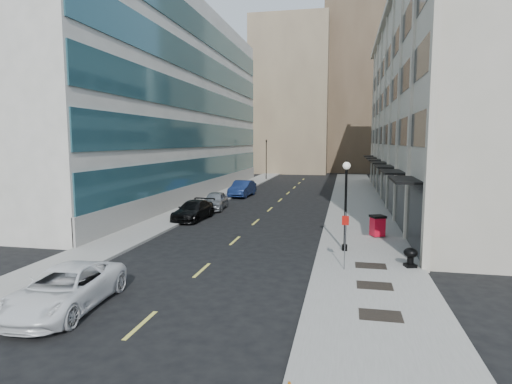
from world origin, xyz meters
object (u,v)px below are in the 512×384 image
at_px(traffic_signal, 266,142).
at_px(car_silver_sedan, 215,201).
at_px(lamppost, 346,198).
at_px(car_black_pickup, 193,210).
at_px(car_blue_sedan, 242,189).
at_px(sign_post, 345,233).
at_px(trash_bin, 377,225).
at_px(car_white_van, 65,289).
at_px(urn_planter, 411,255).

relative_size(traffic_signal, car_silver_sedan, 1.56).
relative_size(car_silver_sedan, lamppost, 0.93).
bearing_deg(lamppost, car_black_pickup, 145.82).
xyz_separation_m(car_blue_sedan, lamppost, (10.80, -21.61, 2.11)).
xyz_separation_m(lamppost, sign_post, (0.00, -3.40, -1.14)).
xyz_separation_m(car_black_pickup, trash_bin, (13.12, -3.78, 0.14)).
bearing_deg(car_black_pickup, trash_bin, -12.65).
xyz_separation_m(traffic_signal, car_black_pickup, (0.70, -34.00, -5.01)).
height_order(car_silver_sedan, car_blue_sedan, car_blue_sedan).
relative_size(car_white_van, lamppost, 1.12).
bearing_deg(sign_post, car_silver_sedan, 129.73).
height_order(traffic_signal, lamppost, traffic_signal).
xyz_separation_m(lamppost, urn_planter, (2.96, -2.39, -2.27)).
relative_size(car_black_pickup, sign_post, 1.87).
height_order(trash_bin, lamppost, lamppost).
bearing_deg(car_silver_sedan, trash_bin, -39.72).
distance_m(trash_bin, sign_post, 7.55).
height_order(traffic_signal, urn_planter, traffic_signal).
bearing_deg(lamppost, trash_bin, 63.34).
height_order(car_white_van, car_blue_sedan, car_blue_sedan).
xyz_separation_m(car_black_pickup, car_silver_sedan, (0.15, 5.04, 0.05)).
xyz_separation_m(car_silver_sedan, lamppost, (11.05, -12.65, 2.20)).
relative_size(traffic_signal, lamppost, 1.46).
distance_m(traffic_signal, trash_bin, 40.52).
bearing_deg(trash_bin, lamppost, -139.98).
relative_size(traffic_signal, car_blue_sedan, 1.36).
bearing_deg(car_silver_sedan, car_black_pickup, -97.23).
xyz_separation_m(traffic_signal, lamppost, (11.90, -41.61, -2.76)).
relative_size(car_white_van, car_silver_sedan, 1.19).
relative_size(car_white_van, car_black_pickup, 1.09).
bearing_deg(car_black_pickup, car_blue_sedan, 91.77).
height_order(trash_bin, sign_post, sign_post).
distance_m(car_blue_sedan, sign_post, 27.26).
relative_size(car_silver_sedan, sign_post, 1.71).
xyz_separation_m(car_white_van, trash_bin, (11.52, 13.57, 0.11)).
relative_size(traffic_signal, car_black_pickup, 1.42).
height_order(lamppost, sign_post, lamppost).
relative_size(car_white_van, sign_post, 2.04).
relative_size(car_white_van, trash_bin, 4.12).
bearing_deg(car_black_pickup, urn_planter, -31.83).
xyz_separation_m(car_white_van, urn_planter, (12.56, 7.35, -0.05)).
height_order(trash_bin, urn_planter, trash_bin).
distance_m(car_blue_sedan, lamppost, 24.25).
relative_size(car_black_pickup, car_blue_sedan, 0.95).
relative_size(traffic_signal, car_white_van, 1.31).
distance_m(car_silver_sedan, sign_post, 19.51).
bearing_deg(lamppost, car_silver_sedan, 131.15).
xyz_separation_m(car_black_pickup, car_blue_sedan, (0.40, 14.00, 0.14)).
bearing_deg(lamppost, car_white_van, -134.58).
bearing_deg(urn_planter, car_white_van, -149.67).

